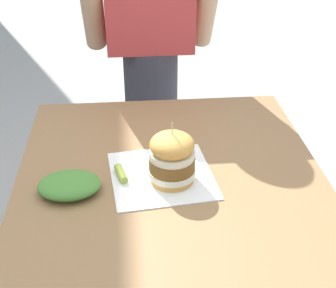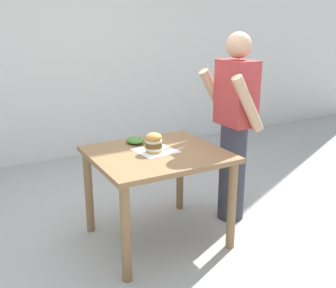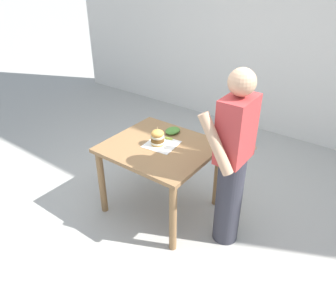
# 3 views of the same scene
# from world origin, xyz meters

# --- Properties ---
(ground_plane) EXTENTS (80.00, 80.00, 0.00)m
(ground_plane) POSITION_xyz_m (0.00, 0.00, 0.00)
(ground_plane) COLOR #ADAAA3
(patio_table) EXTENTS (0.93, 1.03, 0.78)m
(patio_table) POSITION_xyz_m (0.00, 0.00, 0.65)
(patio_table) COLOR olive
(patio_table) RESTS_ON ground
(serving_paper) EXTENTS (0.33, 0.33, 0.00)m
(serving_paper) POSITION_xyz_m (-0.03, 0.00, 0.78)
(serving_paper) COLOR white
(serving_paper) RESTS_ON patio_table
(sandwich) EXTENTS (0.14, 0.14, 0.19)m
(sandwich) POSITION_xyz_m (0.00, -0.03, 0.86)
(sandwich) COLOR gold
(sandwich) RESTS_ON serving_paper
(pickle_spear) EXTENTS (0.04, 0.08, 0.02)m
(pickle_spear) POSITION_xyz_m (-0.15, 0.00, 0.79)
(pickle_spear) COLOR #8EA83D
(pickle_spear) RESTS_ON serving_paper
(side_salad) EXTENTS (0.18, 0.14, 0.05)m
(side_salad) POSITION_xyz_m (-0.30, -0.06, 0.80)
(side_salad) COLOR #477F33
(side_salad) RESTS_ON patio_table
(diner_across_table) EXTENTS (0.55, 0.35, 1.69)m
(diner_across_table) POSITION_xyz_m (-0.02, 0.78, 0.88)
(diner_across_table) COLOR #33333D
(diner_across_table) RESTS_ON ground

